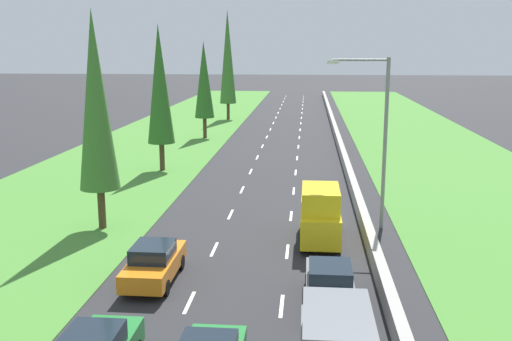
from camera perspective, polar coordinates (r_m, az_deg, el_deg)
The scene contains 13 objects.
ground_plane at distance 60.22m, azimuth 2.52°, elevation 2.81°, with size 300.00×300.00×0.00m, color #28282B.
grass_verge_left at distance 62.06m, azimuth -9.25°, elevation 2.96°, with size 14.00×140.00×0.04m, color #478433.
grass_verge_right at distance 61.30m, azimuth 16.05°, elevation 2.54°, with size 14.00×140.00×0.04m, color #478433.
median_barrier at distance 60.18m, azimuth 7.96°, elevation 3.11°, with size 0.44×120.00×0.85m, color #9E9B93.
lane_markings at distance 60.22m, azimuth 2.52°, elevation 2.82°, with size 3.64×116.00×0.01m.
grey_sedan_right_lane at distance 22.40m, azimuth 7.17°, elevation -10.99°, with size 1.82×4.50×1.64m.
orange_sedan_left_lane at distance 24.75m, azimuth -9.87°, elevation -8.80°, with size 1.82×4.50×1.64m.
yellow_van_right_lane at distance 29.12m, azimuth 6.24°, elevation -4.31°, with size 1.96×4.90×2.82m.
poplar_tree_second at distance 31.27m, azimuth -15.30°, elevation 6.48°, with size 2.09×2.09×11.43m.
poplar_tree_third at distance 45.76m, azimuth -9.34°, elevation 8.21°, with size 2.08×2.08×11.24m.
poplar_tree_fourth at distance 62.19m, azimuth -5.07°, elevation 8.74°, with size 2.05×2.05×10.14m.
poplar_tree_fifth at distance 78.17m, azimuth -2.77°, elevation 10.94°, with size 2.16×2.16×14.31m.
street_light_mast at distance 31.07m, azimuth 11.83°, elevation 3.77°, with size 3.20×0.28×9.00m.
Camera 1 is at (2.59, 0.58, 9.48)m, focal length 41.20 mm.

